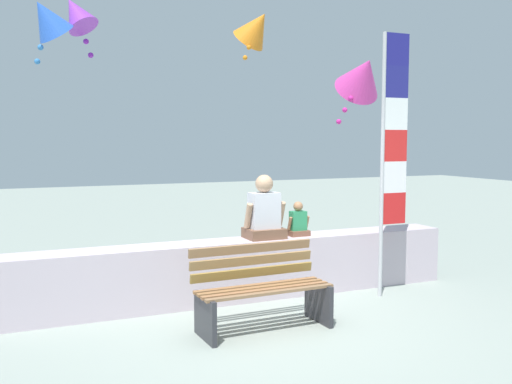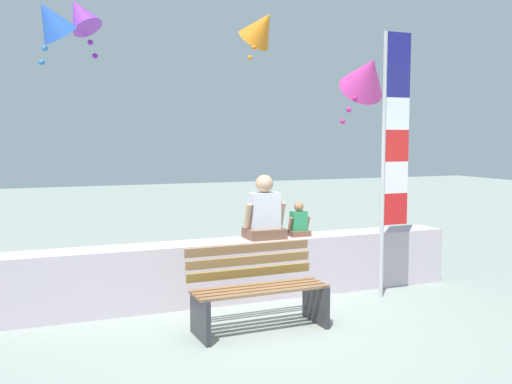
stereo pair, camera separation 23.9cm
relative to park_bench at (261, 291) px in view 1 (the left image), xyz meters
The scene contains 10 objects.
ground_plane 0.42m from the park_bench, 14.17° to the left, with size 40.00×40.00×0.00m, color gray.
seawall_ledge 1.16m from the park_bench, 85.68° to the left, with size 6.19×0.50×0.76m, color #BFADBA.
park_bench is the anchor object (origin of this frame).
person_adult 1.44m from the park_bench, 64.21° to the left, with size 0.53×0.39×0.82m.
person_child 1.64m from the park_bench, 47.73° to the left, with size 0.30×0.22×0.45m.
flag_banner 2.63m from the park_bench, 14.79° to the left, with size 0.40×0.05×3.36m.
kite_orange 5.28m from the park_bench, 67.15° to the left, with size 0.89×0.98×0.98m.
kite_purple 4.76m from the park_bench, 116.02° to the left, with size 0.75×0.75×0.89m.
kite_magenta 4.31m from the park_bench, 38.56° to the left, with size 0.84×0.99×1.22m.
kite_blue 4.65m from the park_bench, 124.13° to the left, with size 0.83×0.74×0.92m.
Camera 1 is at (-2.56, -5.54, 2.03)m, focal length 40.47 mm.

